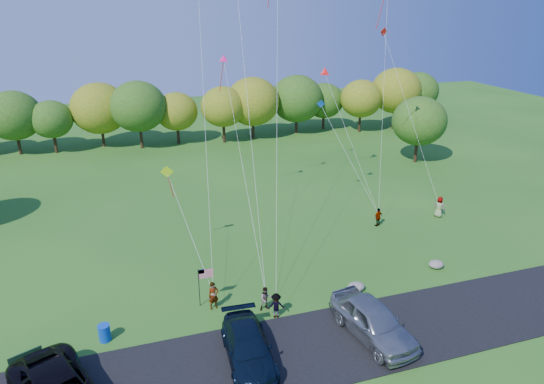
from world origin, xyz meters
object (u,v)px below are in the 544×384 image
at_px(flyer_a, 213,296).
at_px(flyer_e, 439,207).
at_px(flyer_c, 276,306).
at_px(minivan_navy, 248,347).
at_px(flyer_b, 266,299).
at_px(minivan_silver, 373,321).
at_px(park_bench, 26,358).
at_px(flyer_d, 378,217).
at_px(trash_barrel, 104,333).

distance_m(flyer_a, flyer_e, 22.06).
xyz_separation_m(flyer_c, flyer_e, (17.59, 9.11, 0.13)).
relative_size(minivan_navy, flyer_a, 3.09).
bearing_deg(flyer_a, flyer_b, -30.40).
bearing_deg(minivan_silver, flyer_a, 136.94).
bearing_deg(minivan_silver, park_bench, 160.55).
bearing_deg(park_bench, flyer_e, -6.72).
xyz_separation_m(flyer_a, flyer_d, (15.05, 7.15, -0.11)).
relative_size(minivan_navy, trash_barrel, 5.71).
bearing_deg(flyer_e, trash_barrel, 73.36).
bearing_deg(flyer_c, minivan_navy, 63.60).
height_order(minivan_navy, flyer_a, flyer_a).
bearing_deg(trash_barrel, park_bench, -167.14).
bearing_deg(minivan_silver, flyer_e, 34.55).
relative_size(flyer_c, trash_barrel, 1.62).
height_order(flyer_b, flyer_e, flyer_e).
bearing_deg(park_bench, flyer_d, -3.20).
bearing_deg(flyer_b, flyer_a, 158.83).
xyz_separation_m(flyer_c, park_bench, (-13.25, 0.01, -0.30)).
distance_m(flyer_b, flyer_e, 19.74).
relative_size(flyer_b, flyer_d, 0.97).
xyz_separation_m(minivan_silver, park_bench, (-17.69, 3.32, -0.58)).
bearing_deg(minivan_silver, minivan_navy, 169.44).
height_order(flyer_c, flyer_d, flyer_d).
height_order(minivan_navy, minivan_silver, minivan_silver).
bearing_deg(flyer_a, flyer_c, -40.88).
height_order(flyer_c, park_bench, flyer_c).
relative_size(flyer_e, park_bench, 1.16).
height_order(flyer_a, flyer_d, flyer_a).
relative_size(minivan_navy, park_bench, 3.51).
xyz_separation_m(flyer_d, trash_barrel, (-21.28, -8.23, -0.30)).
distance_m(minivan_navy, flyer_b, 4.52).
relative_size(flyer_d, trash_barrel, 1.62).
distance_m(minivan_silver, flyer_e, 18.08).
xyz_separation_m(minivan_silver, flyer_b, (-4.79, 4.18, -0.30)).
relative_size(flyer_b, flyer_c, 0.98).
bearing_deg(park_bench, trash_barrel, -10.29).
relative_size(minivan_silver, flyer_e, 3.22).
distance_m(minivan_navy, flyer_a, 5.10).
bearing_deg(minivan_navy, park_bench, 167.28).
distance_m(flyer_b, trash_barrel, 9.16).
xyz_separation_m(minivan_silver, flyer_c, (-4.44, 3.31, -0.28)).
relative_size(minivan_navy, flyer_c, 3.52).
bearing_deg(minivan_silver, flyer_c, 134.46).
height_order(flyer_a, flyer_c, flyer_a).
bearing_deg(flyer_a, minivan_silver, -44.48).
bearing_deg(minivan_silver, flyer_b, 130.08).
distance_m(minivan_silver, flyer_a, 9.34).
bearing_deg(flyer_d, trash_barrel, 4.79).
bearing_deg(flyer_e, flyer_c, 83.81).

